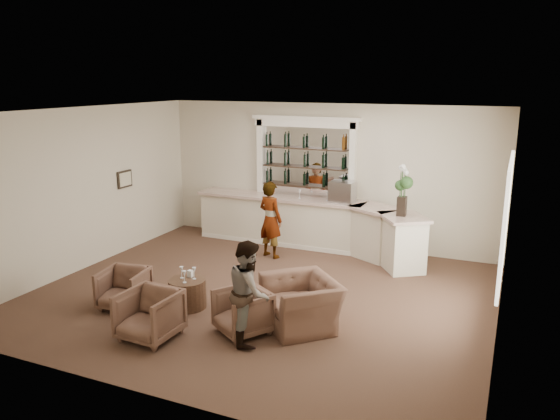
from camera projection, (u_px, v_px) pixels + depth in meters
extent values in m
plane|color=brown|center=(262.00, 294.00, 9.97)|extent=(8.00, 8.00, 0.00)
cube|color=beige|center=(326.00, 175.00, 12.69)|extent=(8.00, 0.04, 3.30)
cube|color=beige|center=(85.00, 189.00, 11.14)|extent=(0.04, 7.00, 3.30)
cube|color=beige|center=(506.00, 232.00, 8.01)|extent=(0.04, 7.00, 3.30)
cube|color=white|center=(260.00, 112.00, 9.19)|extent=(8.00, 7.00, 0.04)
cube|color=white|center=(506.00, 220.00, 8.46)|extent=(0.05, 2.40, 1.90)
cube|color=black|center=(125.00, 179.00, 12.20)|extent=(0.04, 0.46, 0.38)
cube|color=beige|center=(125.00, 179.00, 12.19)|extent=(0.01, 0.38, 0.30)
cube|color=#EDE7CE|center=(281.00, 220.00, 13.03)|extent=(4.00, 0.70, 1.08)
cube|color=beige|center=(281.00, 197.00, 12.88)|extent=(4.10, 0.82, 0.06)
cube|color=#EDE7CE|center=(375.00, 234.00, 11.91)|extent=(1.12, 1.04, 1.08)
cube|color=beige|center=(376.00, 209.00, 11.76)|extent=(1.27, 1.19, 0.06)
cube|color=#EDE7CE|center=(402.00, 244.00, 11.17)|extent=(1.08, 1.14, 1.08)
cube|color=beige|center=(404.00, 217.00, 11.02)|extent=(1.24, 1.29, 0.06)
cube|color=white|center=(275.00, 244.00, 12.86)|extent=(4.00, 0.06, 0.10)
cube|color=white|center=(306.00, 161.00, 12.80)|extent=(2.15, 0.02, 1.65)
cube|color=white|center=(261.00, 179.00, 13.31)|extent=(0.14, 0.16, 2.90)
cube|color=white|center=(352.00, 186.00, 12.41)|extent=(0.14, 0.16, 2.90)
cube|color=white|center=(306.00, 123.00, 12.54)|extent=(2.52, 0.16, 0.18)
cube|color=white|center=(306.00, 118.00, 12.51)|extent=(2.64, 0.20, 0.08)
cube|color=black|center=(304.00, 186.00, 12.84)|extent=(2.05, 0.20, 0.03)
cube|color=black|center=(304.00, 167.00, 12.73)|extent=(2.05, 0.20, 0.03)
cube|color=black|center=(304.00, 149.00, 12.63)|extent=(2.05, 0.20, 0.03)
cylinder|color=#4D3321|center=(187.00, 293.00, 9.37)|extent=(0.64, 0.64, 0.50)
imported|color=gray|center=(270.00, 220.00, 11.89)|extent=(0.72, 0.59, 1.69)
imported|color=gray|center=(249.00, 292.00, 8.04)|extent=(0.87, 0.95, 1.56)
imported|color=brown|center=(124.00, 288.00, 9.34)|extent=(0.85, 0.87, 0.69)
imported|color=brown|center=(149.00, 315.00, 8.21)|extent=(0.84, 0.86, 0.75)
imported|color=brown|center=(243.00, 312.00, 8.39)|extent=(1.04, 1.04, 0.69)
imported|color=brown|center=(301.00, 303.00, 8.61)|extent=(1.58, 1.59, 0.78)
cube|color=#B7B7BC|center=(343.00, 192.00, 12.18)|extent=(0.55, 0.46, 0.47)
cube|color=black|center=(402.00, 206.00, 10.99)|extent=(0.18, 0.18, 0.39)
cube|color=silver|center=(190.00, 274.00, 9.43)|extent=(0.08, 0.08, 0.12)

